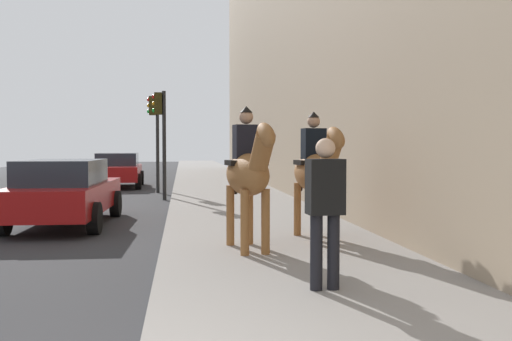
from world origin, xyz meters
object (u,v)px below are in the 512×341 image
at_px(car_near_lane, 117,169).
at_px(traffic_light_near_curb, 161,127).
at_px(pedestrian_greeting, 325,203).
at_px(traffic_light_far_curb, 155,127).
at_px(mounted_horse_near, 248,172).
at_px(mounted_horse_far, 316,170).
at_px(car_mid_lane, 65,191).

height_order(car_near_lane, traffic_light_near_curb, traffic_light_near_curb).
relative_size(pedestrian_greeting, traffic_light_far_curb, 0.47).
bearing_deg(mounted_horse_near, traffic_light_near_curb, -178.91).
bearing_deg(car_near_lane, mounted_horse_far, 16.79).
distance_m(mounted_horse_far, car_mid_lane, 5.81).
relative_size(pedestrian_greeting, traffic_light_near_curb, 0.49).
xyz_separation_m(car_near_lane, car_mid_lane, (-11.66, -0.19, 0.00)).
relative_size(mounted_horse_near, mounted_horse_far, 1.01).
height_order(car_mid_lane, traffic_light_far_curb, traffic_light_far_curb).
distance_m(mounted_horse_far, car_near_lane, 15.70).
distance_m(mounted_horse_near, traffic_light_near_curb, 9.79).
xyz_separation_m(pedestrian_greeting, car_near_lane, (18.16, 4.30, -0.34)).
relative_size(pedestrian_greeting, car_mid_lane, 0.37).
relative_size(mounted_horse_near, pedestrian_greeting, 1.32).
bearing_deg(mounted_horse_far, car_mid_lane, -129.79).
bearing_deg(car_near_lane, pedestrian_greeting, 11.54).
bearing_deg(pedestrian_greeting, traffic_light_far_curb, 6.16).
xyz_separation_m(pedestrian_greeting, traffic_light_far_curb, (14.95, 2.57, 1.35)).
bearing_deg(car_mid_lane, traffic_light_far_curb, -8.67).
height_order(mounted_horse_far, car_near_lane, mounted_horse_far).
xyz_separation_m(mounted_horse_near, pedestrian_greeting, (-2.47, -0.57, -0.25)).
xyz_separation_m(pedestrian_greeting, car_mid_lane, (6.50, 4.12, -0.34)).
distance_m(mounted_horse_far, traffic_light_near_curb, 9.30).
relative_size(car_near_lane, car_mid_lane, 0.98).
bearing_deg(traffic_light_far_curb, car_mid_lane, 169.63).
bearing_deg(car_near_lane, traffic_light_near_curb, 16.90).
relative_size(mounted_horse_near, car_mid_lane, 0.49).
relative_size(car_near_lane, traffic_light_near_curb, 1.28).
relative_size(mounted_horse_far, traffic_light_far_curb, 0.61).
distance_m(pedestrian_greeting, traffic_light_far_curb, 15.23).
xyz_separation_m(pedestrian_greeting, traffic_light_near_curb, (12.06, 2.24, 1.26)).
xyz_separation_m(mounted_horse_far, car_near_lane, (14.87, 5.00, -0.57)).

